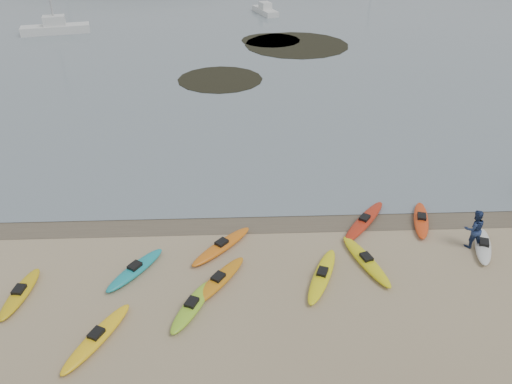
{
  "coord_description": "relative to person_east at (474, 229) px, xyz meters",
  "views": [
    {
      "loc": [
        -0.85,
        -20.81,
        13.97
      ],
      "look_at": [
        0.0,
        0.0,
        1.5
      ],
      "focal_mm": 35.0,
      "sensor_mm": 36.0,
      "label": 1
    }
  ],
  "objects": [
    {
      "name": "kelp_mats",
      "position": [
        -6.53,
        33.42,
        -0.93
      ],
      "size": [
        17.27,
        20.65,
        0.04
      ],
      "color": "black",
      "rests_on": "water"
    },
    {
      "name": "kayaks",
      "position": [
        -9.39,
        -1.22,
        -0.79
      ],
      "size": [
        21.38,
        10.77,
        0.34
      ],
      "color": "teal",
      "rests_on": "ground"
    },
    {
      "name": "ground",
      "position": [
        -9.77,
        2.75,
        -0.96
      ],
      "size": [
        600.0,
        600.0,
        0.0
      ],
      "primitive_type": "plane",
      "color": "tan",
      "rests_on": "ground"
    },
    {
      "name": "person_east",
      "position": [
        0.0,
        0.0,
        0.0
      ],
      "size": [
        0.95,
        0.75,
        1.92
      ],
      "primitive_type": "imported",
      "rotation": [
        0.0,
        0.0,
        3.17
      ],
      "color": "navy",
      "rests_on": "ground"
    },
    {
      "name": "wet_sand",
      "position": [
        -9.77,
        2.45,
        -0.95
      ],
      "size": [
        60.0,
        60.0,
        0.0
      ],
      "primitive_type": "plane",
      "color": "brown",
      "rests_on": "ground"
    }
  ]
}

